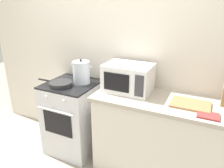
# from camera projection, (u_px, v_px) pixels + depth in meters

# --- Properties ---
(back_wall) EXTENTS (4.40, 0.10, 2.50)m
(back_wall) POSITION_uv_depth(u_px,v_px,m) (133.00, 55.00, 2.55)
(back_wall) COLOR silver
(back_wall) RESTS_ON ground_plane
(lower_cabinet_right) EXTENTS (1.64, 0.56, 0.88)m
(lower_cabinet_right) POSITION_uv_depth(u_px,v_px,m) (172.00, 143.00, 2.30)
(lower_cabinet_right) COLOR beige
(lower_cabinet_right) RESTS_ON ground_plane
(countertop_right) EXTENTS (1.70, 0.60, 0.04)m
(countertop_right) POSITION_uv_depth(u_px,v_px,m) (177.00, 104.00, 2.14)
(countertop_right) COLOR #ADA393
(countertop_right) RESTS_ON lower_cabinet_right
(stove) EXTENTS (0.60, 0.64, 0.92)m
(stove) POSITION_uv_depth(u_px,v_px,m) (73.00, 117.00, 2.78)
(stove) COLOR silver
(stove) RESTS_ON ground_plane
(stock_pot) EXTENTS (0.29, 0.21, 0.29)m
(stock_pot) POSITION_uv_depth(u_px,v_px,m) (81.00, 72.00, 2.59)
(stock_pot) COLOR silver
(stock_pot) RESTS_ON stove
(frying_pan) EXTENTS (0.46, 0.26, 0.05)m
(frying_pan) POSITION_uv_depth(u_px,v_px,m) (60.00, 84.00, 2.53)
(frying_pan) COLOR #28282B
(frying_pan) RESTS_ON stove
(microwave) EXTENTS (0.50, 0.37, 0.30)m
(microwave) POSITION_uv_depth(u_px,v_px,m) (128.00, 78.00, 2.34)
(microwave) COLOR white
(microwave) RESTS_ON countertop_right
(cutting_board) EXTENTS (0.36, 0.26, 0.02)m
(cutting_board) POSITION_uv_depth(u_px,v_px,m) (190.00, 104.00, 2.06)
(cutting_board) COLOR #997047
(cutting_board) RESTS_ON countertop_right
(oven_mitt) EXTENTS (0.18, 0.14, 0.02)m
(oven_mitt) POSITION_uv_depth(u_px,v_px,m) (208.00, 116.00, 1.86)
(oven_mitt) COLOR #993333
(oven_mitt) RESTS_ON countertop_right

